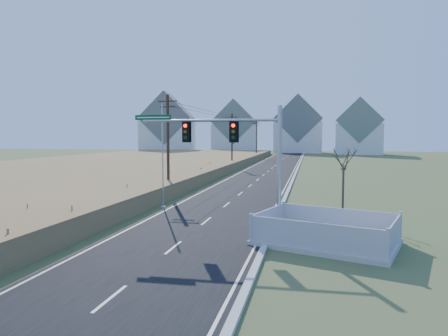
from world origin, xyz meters
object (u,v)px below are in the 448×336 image
fence_enclosure (326,239)px  bare_tree (344,157)px  flagpole (163,167)px  open_sign (283,241)px  traffic_signal_mast (246,153)px

fence_enclosure → bare_tree: bearing=97.9°
fence_enclosure → flagpole: size_ratio=0.98×
fence_enclosure → bare_tree: bare_tree is taller
fence_enclosure → open_sign: 2.25m
traffic_signal_mast → fence_enclosure: (4.35, -2.51, -4.00)m
open_sign → flagpole: bearing=169.9°
open_sign → bare_tree: bearing=100.9°
fence_enclosure → open_sign: (-2.01, -1.00, 0.02)m
fence_enclosure → open_sign: bearing=-135.5°
flagpole → bare_tree: (12.60, -0.30, 0.84)m
flagpole → open_sign: bearing=-42.8°
traffic_signal_mast → flagpole: flagpole is taller
open_sign → fence_enclosure: bearing=59.2°
flagpole → bare_tree: bearing=-1.4°
traffic_signal_mast → bare_tree: 7.42m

